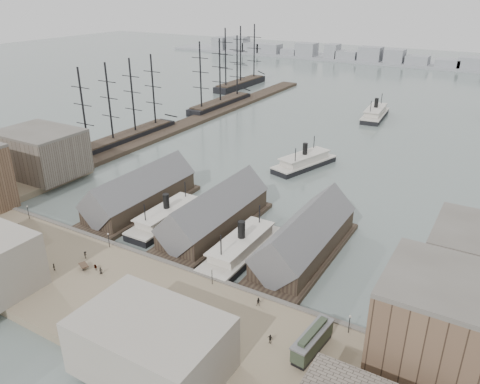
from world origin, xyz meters
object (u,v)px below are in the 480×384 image
Objects in this scene: ferry_docked_west at (167,217)px; tram at (312,342)px; horse_cart_center at (91,266)px; horse_cart_right at (162,307)px.

ferry_docked_west is 60.62m from tram.
horse_cart_center is 23.49m from horse_cart_right.
ferry_docked_west reaches higher than horse_cart_center.
tram is 29.74m from horse_cart_right.
tram is 2.35× the size of horse_cart_center.
horse_cart_center is at bearing -87.25° from ferry_docked_west.
tram is at bearing -108.42° from horse_cart_right.
tram is at bearing -64.36° from horse_cart_center.
horse_cart_right is at bearing -73.90° from horse_cart_center.
tram is (54.00, -27.50, 1.77)m from ferry_docked_west.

